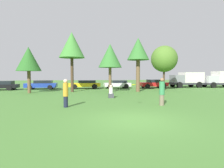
# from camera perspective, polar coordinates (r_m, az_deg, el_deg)

# --- Properties ---
(ground_plane) EXTENTS (120.00, 120.00, 0.00)m
(ground_plane) POSITION_cam_1_polar(r_m,az_deg,el_deg) (8.13, 7.10, -11.22)
(ground_plane) COLOR #477A33
(person_thrower) EXTENTS (0.31, 0.31, 1.73)m
(person_thrower) POSITION_cam_1_polar(r_m,az_deg,el_deg) (11.40, -14.33, -2.67)
(person_thrower) COLOR #191E33
(person_thrower) RESTS_ON ground
(person_catcher) EXTENTS (0.35, 0.35, 1.78)m
(person_catcher) POSITION_cam_1_polar(r_m,az_deg,el_deg) (12.19, 15.38, -2.28)
(person_catcher) COLOR #726651
(person_catcher) RESTS_ON ground
(frisbee) EXTENTS (0.27, 0.27, 0.08)m
(frisbee) POSITION_cam_1_polar(r_m,az_deg,el_deg) (11.30, 6.77, -0.25)
(frisbee) COLOR yellow
(bystander_sitting) EXTENTS (0.44, 0.37, 1.12)m
(bystander_sitting) POSITION_cam_1_polar(r_m,az_deg,el_deg) (15.52, -0.31, -2.71)
(bystander_sitting) COLOR #3F3F47
(bystander_sitting) RESTS_ON ground
(tree_0) EXTENTS (2.59, 2.59, 4.98)m
(tree_0) POSITION_cam_1_polar(r_m,az_deg,el_deg) (21.64, -24.69, 7.05)
(tree_0) COLOR brown
(tree_0) RESTS_ON ground
(tree_1) EXTENTS (2.92, 2.92, 6.84)m
(tree_1) POSITION_cam_1_polar(r_m,az_deg,el_deg) (21.66, -12.50, 11.73)
(tree_1) COLOR #473323
(tree_1) RESTS_ON ground
(tree_2) EXTENTS (2.65, 2.65, 5.46)m
(tree_2) POSITION_cam_1_polar(r_m,az_deg,el_deg) (20.70, -0.62, 8.77)
(tree_2) COLOR brown
(tree_2) RESTS_ON ground
(tree_3) EXTENTS (2.57, 2.57, 6.29)m
(tree_3) POSITION_cam_1_polar(r_m,az_deg,el_deg) (21.74, 8.20, 10.51)
(tree_3) COLOR brown
(tree_3) RESTS_ON ground
(tree_4) EXTENTS (3.26, 3.26, 5.62)m
(tree_4) POSITION_cam_1_polar(r_m,az_deg,el_deg) (23.91, 16.03, 7.54)
(tree_4) COLOR #473323
(tree_4) RESTS_ON ground
(parked_car_black) EXTENTS (3.96, 1.83, 1.19)m
(parked_car_black) POSITION_cam_1_polar(r_m,az_deg,el_deg) (27.48, -31.20, -0.33)
(parked_car_black) COLOR black
(parked_car_black) RESTS_ON ground
(parked_car_blue) EXTENTS (4.12, 2.07, 1.22)m
(parked_car_blue) POSITION_cam_1_polar(r_m,az_deg,el_deg) (26.85, -21.14, -0.13)
(parked_car_blue) COLOR #1E389E
(parked_car_blue) RESTS_ON ground
(parked_car_yellow) EXTENTS (4.40, 1.90, 1.20)m
(parked_car_yellow) POSITION_cam_1_polar(r_m,az_deg,el_deg) (26.15, -8.44, -0.03)
(parked_car_yellow) COLOR gold
(parked_car_yellow) RESTS_ON ground
(parked_car_white) EXTENTS (3.83, 2.00, 1.17)m
(parked_car_white) POSITION_cam_1_polar(r_m,az_deg,el_deg) (26.77, 1.75, 0.03)
(parked_car_white) COLOR silver
(parked_car_white) RESTS_ON ground
(parked_car_red) EXTENTS (4.02, 2.09, 1.27)m
(parked_car_red) POSITION_cam_1_polar(r_m,az_deg,el_deg) (27.85, 12.97, 0.15)
(parked_car_red) COLOR red
(parked_car_red) RESTS_ON ground
(delivery_truck_grey) EXTENTS (5.21, 2.40, 2.36)m
(delivery_truck_grey) POSITION_cam_1_polar(r_m,az_deg,el_deg) (30.97, 22.50, 1.42)
(delivery_truck_grey) COLOR #2D2D33
(delivery_truck_grey) RESTS_ON ground
(delivery_truck_silver) EXTENTS (5.96, 2.31, 2.53)m
(delivery_truck_silver) POSITION_cam_1_polar(r_m,az_deg,el_deg) (33.60, 31.14, 1.41)
(delivery_truck_silver) COLOR #2D2D33
(delivery_truck_silver) RESTS_ON ground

